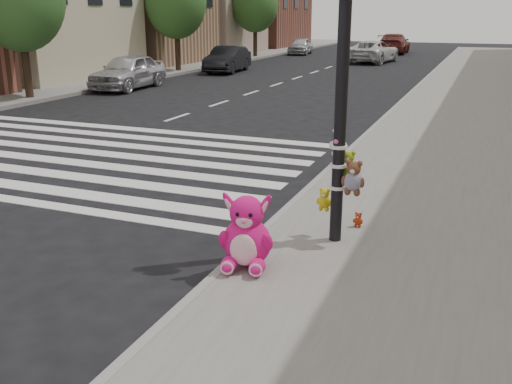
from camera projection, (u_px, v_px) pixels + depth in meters
The scene contains 15 objects.
ground at pixel (97, 271), 7.17m from camera, with size 120.00×120.00×0.00m, color black.
sidewalk_near at pixel (511, 140), 14.21m from camera, with size 7.00×80.00×0.14m, color slate.
sidewalk_far at pixel (121, 73), 29.65m from camera, with size 6.00×80.00×0.14m, color slate.
curb_edge at pixel (373, 130), 15.44m from camera, with size 0.12×80.00×0.15m, color gray.
crosswalk at pixel (76, 151), 13.37m from camera, with size 11.00×6.00×0.01m, color silver, non-canonical shape.
signal_pole at pixel (343, 121), 7.30m from camera, with size 0.69×0.49×4.00m.
tree_far_b at pixel (176, 1), 29.52m from camera, with size 3.20×3.20×5.44m.
tree_far_c at pixel (255, 4), 39.25m from camera, with size 3.20×3.20×5.44m.
pink_bunny at pixel (247, 236), 6.87m from camera, with size 0.70×0.79×0.94m.
red_teddy at pixel (358, 220), 8.22m from camera, with size 0.15×0.10×0.22m, color #AE3111, non-canonical shape.
car_silver_far at pixel (128, 71), 23.96m from camera, with size 1.71×4.26×1.45m, color silver.
car_dark_far at pixel (228, 59), 30.67m from camera, with size 1.45×4.15×1.37m, color black.
car_white_near at pixel (373, 52), 36.53m from camera, with size 2.29×4.96×1.38m, color silver.
car_maroon_near at pixel (394, 44), 44.44m from camera, with size 2.14×5.26×1.53m, color maroon.
car_silver_deep at pixel (300, 46), 43.72m from camera, with size 1.50×3.73×1.27m, color silver.
Camera 1 is at (4.30, -5.31, 3.11)m, focal length 40.00 mm.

